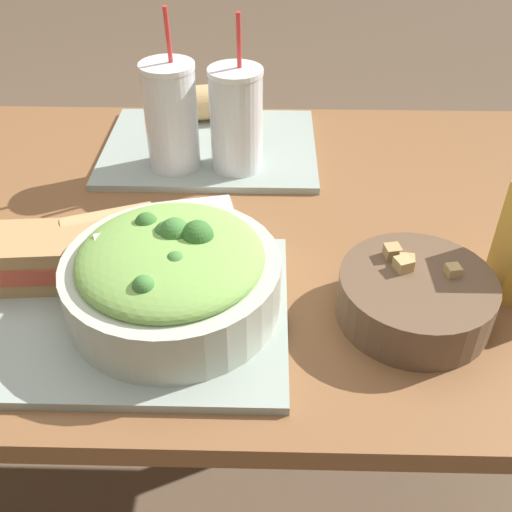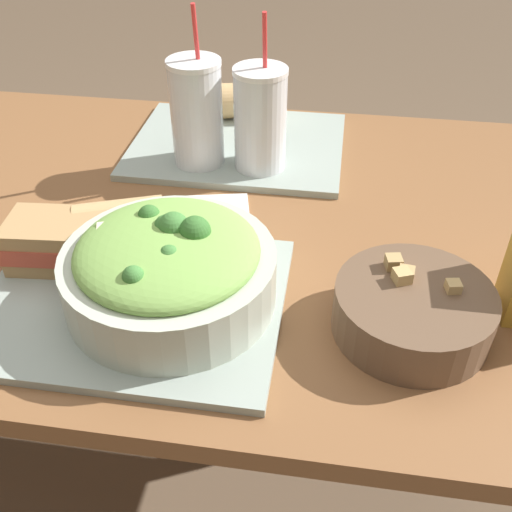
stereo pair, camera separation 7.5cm
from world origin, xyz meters
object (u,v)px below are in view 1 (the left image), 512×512
(baguette_far, at_px, (214,102))
(napkin_folded, at_px, (190,217))
(salad_bowl, at_px, (172,274))
(drink_cup_red, at_px, (236,123))
(drink_cup_dark, at_px, (172,120))
(baguette_near, at_px, (112,233))
(sandwich_near, at_px, (58,256))
(soup_bowl, at_px, (415,296))

(baguette_far, distance_m, napkin_folded, 0.33)
(salad_bowl, height_order, drink_cup_red, drink_cup_red)
(drink_cup_dark, height_order, napkin_folded, drink_cup_dark)
(salad_bowl, xyz_separation_m, napkin_folded, (-0.01, 0.21, -0.06))
(salad_bowl, relative_size, baguette_near, 1.91)
(salad_bowl, bearing_deg, sandwich_near, 161.26)
(soup_bowl, bearing_deg, drink_cup_red, 123.79)
(salad_bowl, height_order, drink_cup_dark, drink_cup_dark)
(soup_bowl, bearing_deg, baguette_near, 165.23)
(soup_bowl, xyz_separation_m, napkin_folded, (-0.30, 0.21, -0.03))
(baguette_near, bearing_deg, salad_bowl, -158.11)
(baguette_far, distance_m, drink_cup_red, 0.20)
(soup_bowl, distance_m, baguette_far, 0.61)
(soup_bowl, height_order, baguette_near, baguette_near)
(baguette_near, bearing_deg, soup_bowl, -125.64)
(salad_bowl, xyz_separation_m, drink_cup_dark, (-0.05, 0.35, 0.03))
(drink_cup_dark, height_order, drink_cup_red, drink_cup_dark)
(baguette_near, bearing_deg, baguette_far, -34.11)
(sandwich_near, distance_m, drink_cup_dark, 0.32)
(napkin_folded, bearing_deg, drink_cup_red, 64.63)
(soup_bowl, bearing_deg, baguette_far, 118.17)
(sandwich_near, xyz_separation_m, baguette_far, (0.16, 0.48, 0.00))
(drink_cup_dark, bearing_deg, soup_bowl, -45.86)
(baguette_near, relative_size, drink_cup_dark, 0.52)
(baguette_near, xyz_separation_m, baguette_far, (0.10, 0.43, 0.00))
(salad_bowl, relative_size, drink_cup_red, 1.02)
(salad_bowl, relative_size, soup_bowl, 1.38)
(salad_bowl, bearing_deg, drink_cup_dark, 97.37)
(sandwich_near, relative_size, drink_cup_red, 0.64)
(baguette_far, relative_size, napkin_folded, 0.67)
(napkin_folded, bearing_deg, salad_bowl, -88.21)
(salad_bowl, bearing_deg, baguette_near, 132.76)
(sandwich_near, relative_size, baguette_far, 1.56)
(salad_bowl, height_order, napkin_folded, salad_bowl)
(sandwich_near, height_order, drink_cup_dark, drink_cup_dark)
(drink_cup_red, relative_size, napkin_folded, 1.63)
(salad_bowl, distance_m, baguette_near, 0.14)
(napkin_folded, bearing_deg, drink_cup_dark, 105.52)
(soup_bowl, bearing_deg, drink_cup_dark, 134.14)
(baguette_near, xyz_separation_m, drink_cup_dark, (0.05, 0.25, 0.05))
(drink_cup_red, bearing_deg, sandwich_near, -125.95)
(baguette_near, bearing_deg, napkin_folded, -61.00)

